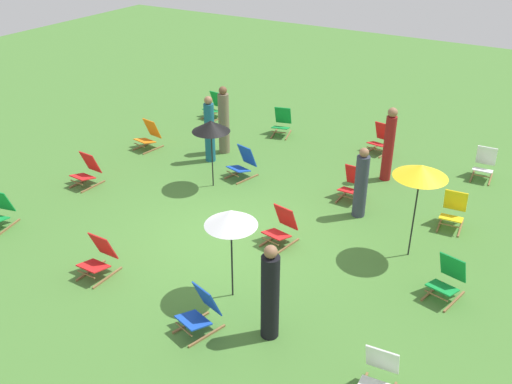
{
  "coord_description": "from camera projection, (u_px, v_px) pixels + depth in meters",
  "views": [
    {
      "loc": [
        5.7,
        -8.36,
        6.5
      ],
      "look_at": [
        0.0,
        1.2,
        0.5
      ],
      "focal_mm": 39.42,
      "sensor_mm": 36.0,
      "label": 1
    }
  ],
  "objects": [
    {
      "name": "deckchair_9",
      "position": [
        99.0,
        258.0,
        10.62
      ],
      "size": [
        0.48,
        0.76,
        0.83
      ],
      "rotation": [
        0.0,
        0.0,
        -0.01
      ],
      "color": "olive",
      "rests_on": "ground"
    },
    {
      "name": "deckchair_2",
      "position": [
        282.0,
        123.0,
        16.76
      ],
      "size": [
        0.66,
        0.86,
        0.83
      ],
      "rotation": [
        0.0,
        0.0,
        0.27
      ],
      "color": "olive",
      "rests_on": "ground"
    },
    {
      "name": "person_4",
      "position": [
        210.0,
        130.0,
        14.89
      ],
      "size": [
        0.34,
        0.34,
        1.82
      ],
      "rotation": [
        0.0,
        0.0,
        5.03
      ],
      "color": "#195972",
      "rests_on": "ground"
    },
    {
      "name": "person_3",
      "position": [
        389.0,
        145.0,
        13.87
      ],
      "size": [
        0.31,
        0.31,
        1.91
      ],
      "rotation": [
        0.0,
        0.0,
        4.54
      ],
      "color": "maroon",
      "rests_on": "ground"
    },
    {
      "name": "deckchair_6",
      "position": [
        215.0,
        106.0,
        18.04
      ],
      "size": [
        0.55,
        0.8,
        0.83
      ],
      "rotation": [
        0.0,
        0.0,
        -0.1
      ],
      "color": "olive",
      "rests_on": "ground"
    },
    {
      "name": "deckchair_13",
      "position": [
        149.0,
        136.0,
        15.87
      ],
      "size": [
        0.59,
        0.83,
        0.83
      ],
      "rotation": [
        0.0,
        0.0,
        -0.16
      ],
      "color": "olive",
      "rests_on": "ground"
    },
    {
      "name": "deckchair_3",
      "position": [
        281.0,
        227.0,
        11.57
      ],
      "size": [
        0.61,
        0.83,
        0.83
      ],
      "rotation": [
        0.0,
        0.0,
        -0.18
      ],
      "color": "olive",
      "rests_on": "ground"
    },
    {
      "name": "deckchair_5",
      "position": [
        353.0,
        184.0,
        13.25
      ],
      "size": [
        0.48,
        0.76,
        0.83
      ],
      "rotation": [
        0.0,
        0.0,
        -0.0
      ],
      "color": "olive",
      "rests_on": "ground"
    },
    {
      "name": "umbrella_0",
      "position": [
        231.0,
        218.0,
        9.44
      ],
      "size": [
        0.92,
        0.92,
        1.78
      ],
      "color": "black",
      "rests_on": "ground"
    },
    {
      "name": "umbrella_2",
      "position": [
        421.0,
        171.0,
        10.46
      ],
      "size": [
        1.03,
        1.03,
        2.0
      ],
      "color": "black",
      "rests_on": "ground"
    },
    {
      "name": "person_2",
      "position": [
        361.0,
        184.0,
        12.36
      ],
      "size": [
        0.39,
        0.39,
        1.66
      ],
      "rotation": [
        0.0,
        0.0,
        0.46
      ],
      "color": "#333847",
      "rests_on": "ground"
    },
    {
      "name": "deckchair_8",
      "position": [
        447.0,
        279.0,
        10.02
      ],
      "size": [
        0.64,
        0.85,
        0.83
      ],
      "rotation": [
        0.0,
        0.0,
        -0.23
      ],
      "color": "olive",
      "rests_on": "ground"
    },
    {
      "name": "deckchair_10",
      "position": [
        243.0,
        164.0,
        14.26
      ],
      "size": [
        0.66,
        0.86,
        0.83
      ],
      "rotation": [
        0.0,
        0.0,
        -0.26
      ],
      "color": "olive",
      "rests_on": "ground"
    },
    {
      "name": "deckchair_12",
      "position": [
        484.0,
        164.0,
        14.22
      ],
      "size": [
        0.52,
        0.79,
        0.83
      ],
      "rotation": [
        0.0,
        0.0,
        0.06
      ],
      "color": "olive",
      "rests_on": "ground"
    },
    {
      "name": "umbrella_1",
      "position": [
        211.0,
        126.0,
        13.25
      ],
      "size": [
        0.92,
        0.92,
        1.72
      ],
      "color": "black",
      "rests_on": "ground"
    },
    {
      "name": "person_1",
      "position": [
        224.0,
        121.0,
        15.38
      ],
      "size": [
        0.41,
        0.41,
        1.9
      ],
      "rotation": [
        0.0,
        0.0,
        3.68
      ],
      "color": "#72664C",
      "rests_on": "ground"
    },
    {
      "name": "deckchair_14",
      "position": [
        87.0,
        171.0,
        13.89
      ],
      "size": [
        0.52,
        0.79,
        0.83
      ],
      "rotation": [
        0.0,
        0.0,
        -0.06
      ],
      "color": "olive",
      "rests_on": "ground"
    },
    {
      "name": "ground_plane",
      "position": [
        227.0,
        235.0,
        11.97
      ],
      "size": [
        40.0,
        40.0,
        0.0
      ],
      "primitive_type": "plane",
      "color": "#477A33"
    },
    {
      "name": "deckchair_0",
      "position": [
        453.0,
        211.0,
        12.16
      ],
      "size": [
        0.54,
        0.8,
        0.83
      ],
      "rotation": [
        0.0,
        0.0,
        0.08
      ],
      "color": "olive",
      "rests_on": "ground"
    },
    {
      "name": "deckchair_11",
      "position": [
        201.0,
        311.0,
        9.26
      ],
      "size": [
        0.67,
        0.86,
        0.83
      ],
      "rotation": [
        0.0,
        0.0,
        -0.29
      ],
      "color": "olive",
      "rests_on": "ground"
    },
    {
      "name": "deckchair_7",
      "position": [
        378.0,
        376.0,
        8.03
      ],
      "size": [
        0.54,
        0.8,
        0.83
      ],
      "rotation": [
        0.0,
        0.0,
        0.09
      ],
      "color": "olive",
      "rests_on": "ground"
    },
    {
      "name": "deckchair_4",
      "position": [
        381.0,
        139.0,
        15.66
      ],
      "size": [
        0.58,
        0.82,
        0.83
      ],
      "rotation": [
        0.0,
        0.0,
        -0.15
      ],
      "color": "olive",
      "rests_on": "ground"
    },
    {
      "name": "person_0",
      "position": [
        270.0,
        294.0,
        8.91
      ],
      "size": [
        0.31,
        0.31,
        1.76
      ],
      "rotation": [
        0.0,
        0.0,
        3.11
      ],
      "color": "black",
      "rests_on": "ground"
    }
  ]
}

